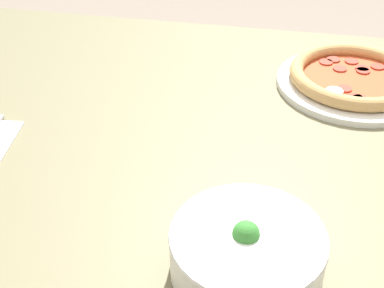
% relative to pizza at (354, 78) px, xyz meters
% --- Properties ---
extents(dining_table, '(1.28, 0.90, 0.72)m').
position_rel_pizza_xyz_m(dining_table, '(0.20, 0.21, -0.11)').
color(dining_table, '#706B4C').
rests_on(dining_table, ground_plane).
extents(pizza, '(0.28, 0.28, 0.04)m').
position_rel_pizza_xyz_m(pizza, '(0.00, 0.00, 0.00)').
color(pizza, white).
rests_on(pizza, dining_table).
extents(bowl, '(0.18, 0.18, 0.08)m').
position_rel_pizza_xyz_m(bowl, '(0.15, 0.48, 0.02)').
color(bowl, white).
rests_on(bowl, dining_table).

